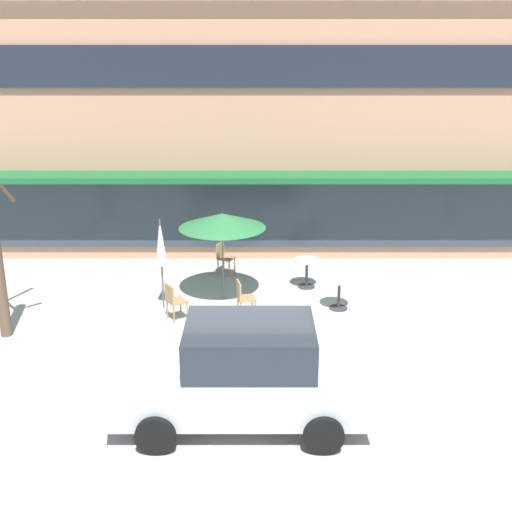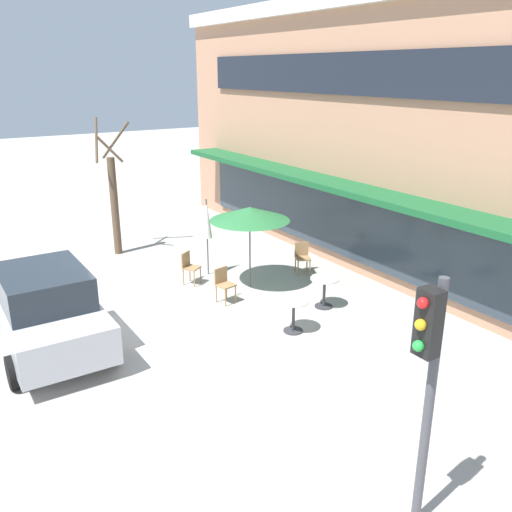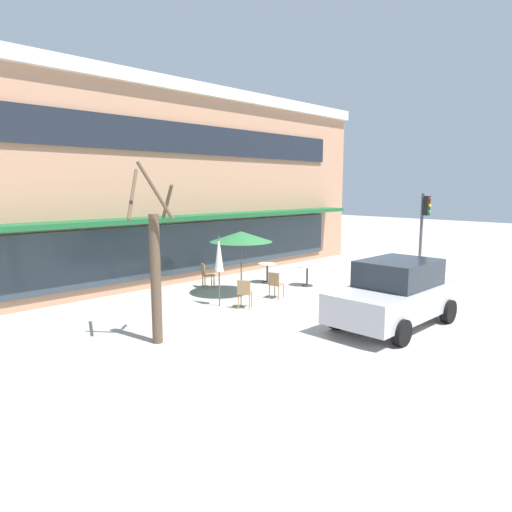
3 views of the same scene
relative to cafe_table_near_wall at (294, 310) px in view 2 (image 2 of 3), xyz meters
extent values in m
plane|color=#ADA8A0|center=(-2.13, -2.28, -0.52)|extent=(80.00, 80.00, 0.00)
cube|color=tan|center=(-2.13, 7.72, 3.27)|extent=(19.32, 8.00, 7.57)
cube|color=#19592D|center=(-2.13, 3.17, 2.03)|extent=(16.42, 1.10, 0.16)
cube|color=#1E232D|center=(-2.13, 3.66, 4.93)|extent=(15.46, 0.10, 1.10)
cube|color=#2D3842|center=(-2.13, 3.66, 0.83)|extent=(15.46, 0.10, 1.90)
cylinder|color=#333338|center=(0.00, 0.00, -0.50)|extent=(0.44, 0.44, 0.03)
cylinder|color=#333338|center=(0.00, 0.00, -0.14)|extent=(0.07, 0.07, 0.70)
cylinder|color=silver|center=(0.00, 0.00, 0.23)|extent=(0.70, 0.70, 0.03)
cylinder|color=#333338|center=(-0.66, 1.42, -0.50)|extent=(0.44, 0.44, 0.03)
cylinder|color=#333338|center=(-0.66, 1.42, -0.14)|extent=(0.07, 0.07, 0.70)
cylinder|color=silver|center=(-0.66, 1.42, 0.23)|extent=(0.70, 0.70, 0.03)
cylinder|color=#4C4C51|center=(-2.79, 0.60, 0.58)|extent=(0.04, 0.04, 2.20)
cone|color=#286B38|center=(-2.79, 0.60, 1.51)|extent=(2.10, 2.10, 0.35)
cylinder|color=#4C4C51|center=(-4.21, 0.08, 0.58)|extent=(0.04, 0.04, 2.20)
cone|color=silver|center=(-4.21, 0.08, 1.13)|extent=(0.28, 0.28, 1.10)
cylinder|color=#9E754C|center=(-3.74, -0.41, -0.29)|extent=(0.04, 0.04, 0.45)
cylinder|color=#9E754C|center=(-3.55, -0.69, -0.29)|extent=(0.04, 0.04, 0.45)
cylinder|color=#9E754C|center=(-4.02, -0.59, -0.29)|extent=(0.04, 0.04, 0.45)
cylinder|color=#9E754C|center=(-3.84, -0.88, -0.29)|extent=(0.04, 0.04, 0.45)
cube|color=#9E754C|center=(-3.79, -0.64, -0.05)|extent=(0.55, 0.55, 0.04)
cube|color=#9E754C|center=(-3.94, -0.74, 0.17)|extent=(0.25, 0.36, 0.40)
cylinder|color=#9E754C|center=(-2.07, -0.28, -0.29)|extent=(0.04, 0.04, 0.45)
cylinder|color=#9E754C|center=(-1.99, -0.61, -0.29)|extent=(0.04, 0.04, 0.45)
cylinder|color=#9E754C|center=(-2.40, -0.35, -0.29)|extent=(0.04, 0.04, 0.45)
cylinder|color=#9E754C|center=(-2.33, -0.68, -0.29)|extent=(0.04, 0.04, 0.45)
cube|color=#9E754C|center=(-2.20, -0.48, -0.05)|extent=(0.48, 0.48, 0.04)
cube|color=#9E754C|center=(-2.37, -0.52, 0.17)|extent=(0.12, 0.40, 0.40)
cylinder|color=#9E754C|center=(-2.57, 2.46, -0.29)|extent=(0.04, 0.04, 0.45)
cylinder|color=#9E754C|center=(-2.71, 2.15, -0.29)|extent=(0.04, 0.04, 0.45)
cylinder|color=#9E754C|center=(-2.88, 2.60, -0.29)|extent=(0.04, 0.04, 0.45)
cylinder|color=#9E754C|center=(-3.02, 2.29, -0.29)|extent=(0.04, 0.04, 0.45)
cube|color=#9E754C|center=(-2.79, 2.38, -0.05)|extent=(0.53, 0.53, 0.04)
cube|color=#9E754C|center=(-2.96, 2.45, 0.17)|extent=(0.20, 0.38, 0.40)
cube|color=#B7B7BC|center=(-2.23, -4.75, 0.18)|extent=(4.20, 1.80, 0.76)
cube|color=#232B33|center=(-2.08, -4.75, 0.90)|extent=(2.10, 1.60, 0.68)
cylinder|color=black|center=(-3.53, -3.85, -0.20)|extent=(0.64, 0.22, 0.64)
cylinder|color=black|center=(-0.93, -5.65, -0.20)|extent=(0.64, 0.22, 0.64)
cylinder|color=black|center=(-0.93, -3.85, -0.20)|extent=(0.64, 0.22, 0.64)
cylinder|color=brown|center=(-7.43, -1.46, 1.01)|extent=(0.24, 0.24, 3.05)
cylinder|color=brown|center=(-7.10, -1.55, 2.82)|extent=(0.28, 0.73, 0.81)
cylinder|color=brown|center=(-7.76, -1.14, 2.99)|extent=(0.73, 0.77, 1.16)
cylinder|color=brown|center=(-7.57, -1.79, 3.06)|extent=(0.76, 0.39, 1.29)
cylinder|color=#47474C|center=(5.22, -1.87, 1.18)|extent=(0.12, 0.12, 3.40)
cube|color=black|center=(5.22, -2.05, 2.38)|extent=(0.26, 0.20, 0.80)
sphere|color=red|center=(5.22, -2.18, 2.65)|extent=(0.13, 0.13, 0.13)
sphere|color=gold|center=(5.22, -2.18, 2.39)|extent=(0.13, 0.13, 0.13)
sphere|color=green|center=(5.22, -2.18, 2.13)|extent=(0.13, 0.13, 0.13)
camera|label=1|loc=(-1.98, -14.19, 5.59)|focal=45.00mm
camera|label=2|loc=(8.76, -6.58, 5.04)|focal=38.00mm
camera|label=3|loc=(-13.10, -10.50, 3.15)|focal=32.00mm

